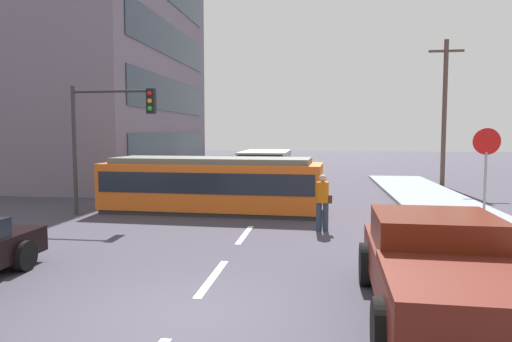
{
  "coord_description": "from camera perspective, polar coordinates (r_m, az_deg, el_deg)",
  "views": [
    {
      "loc": [
        2.11,
        -6.88,
        2.87
      ],
      "look_at": [
        -0.19,
        9.66,
        1.52
      ],
      "focal_mm": 32.79,
      "sensor_mm": 36.0,
      "label": 1
    }
  ],
  "objects": [
    {
      "name": "pickup_truck_parked",
      "position": [
        7.9,
        21.58,
        -10.92
      ],
      "size": [
        2.39,
        5.06,
        1.55
      ],
      "color": "#591B12",
      "rests_on": "ground"
    },
    {
      "name": "pedestrian_crossing",
      "position": [
        13.83,
        8.14,
        -3.43
      ],
      "size": [
        0.46,
        0.36,
        1.67
      ],
      "color": "#2A3749",
      "rests_on": "ground"
    },
    {
      "name": "traffic_light_mast",
      "position": [
        16.92,
        -17.62,
        5.51
      ],
      "size": [
        3.03,
        0.33,
        4.5
      ],
      "color": "#333333",
      "rests_on": "ground"
    },
    {
      "name": "lane_stripe_2",
      "position": [
        13.36,
        -1.36,
        -7.76
      ],
      "size": [
        0.16,
        2.4,
        0.01
      ],
      "primitive_type": "cube",
      "color": "silver",
      "rests_on": "ground"
    },
    {
      "name": "utility_pole_mid",
      "position": [
        27.16,
        22.0,
        6.87
      ],
      "size": [
        1.8,
        0.24,
        7.82
      ],
      "color": "brown",
      "rests_on": "ground"
    },
    {
      "name": "lane_stripe_4",
      "position": [
        28.83,
        3.68,
        -1.09
      ],
      "size": [
        0.16,
        2.4,
        0.01
      ],
      "primitive_type": "cube",
      "color": "silver",
      "rests_on": "ground"
    },
    {
      "name": "parked_sedan_mid",
      "position": [
        21.87,
        -11.02,
        -1.36
      ],
      "size": [
        2.1,
        4.07,
        1.19
      ],
      "color": "silver",
      "rests_on": "ground"
    },
    {
      "name": "lane_stripe_1",
      "position": [
        9.56,
        -5.32,
        -12.83
      ],
      "size": [
        0.16,
        2.4,
        0.01
      ],
      "primitive_type": "cube",
      "color": "silver",
      "rests_on": "ground"
    },
    {
      "name": "parked_sedan_furthest",
      "position": [
        34.47,
        -4.49,
        0.87
      ],
      "size": [
        2.03,
        4.21,
        1.19
      ],
      "color": "black",
      "rests_on": "ground"
    },
    {
      "name": "ground_plane",
      "position": [
        17.25,
        0.79,
        -4.96
      ],
      "size": [
        120.0,
        120.0,
        0.0
      ],
      "primitive_type": "plane",
      "color": "#403B48"
    },
    {
      "name": "city_bus",
      "position": [
        25.82,
        1.19,
        0.66
      ],
      "size": [
        2.59,
        5.44,
        1.9
      ],
      "color": "#A5BDB2",
      "rests_on": "ground"
    },
    {
      "name": "parked_sedan_far",
      "position": [
        28.49,
        -7.69,
        0.06
      ],
      "size": [
        1.98,
        4.42,
        1.19
      ],
      "color": "beige",
      "rests_on": "ground"
    },
    {
      "name": "streetcar_tram",
      "position": [
        17.17,
        -5.36,
        -1.56
      ],
      "size": [
        8.03,
        2.84,
        1.99
      ],
      "color": "#DE5C1B",
      "rests_on": "ground"
    },
    {
      "name": "corner_building",
      "position": [
        32.54,
        -23.37,
        16.19
      ],
      "size": [
        14.93,
        15.84,
        19.2
      ],
      "color": "slate",
      "rests_on": "ground"
    },
    {
      "name": "lane_stripe_3",
      "position": [
        22.89,
        2.57,
        -2.57
      ],
      "size": [
        0.16,
        2.4,
        0.01
      ],
      "primitive_type": "cube",
      "color": "silver",
      "rests_on": "ground"
    },
    {
      "name": "stop_sign",
      "position": [
        14.84,
        26.26,
        1.54
      ],
      "size": [
        0.76,
        0.07,
        2.88
      ],
      "color": "gray",
      "rests_on": "sidewalk_curb_right"
    },
    {
      "name": "sidewalk_curb_right",
      "position": [
        13.99,
        27.58,
        -7.46
      ],
      "size": [
        3.2,
        36.0,
        0.14
      ],
      "primitive_type": "cube",
      "color": "gray",
      "rests_on": "ground"
    }
  ]
}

